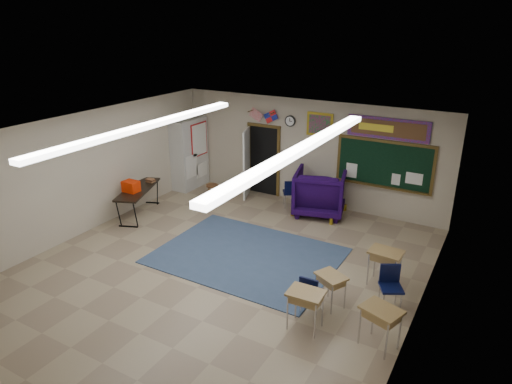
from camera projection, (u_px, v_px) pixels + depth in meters
The scene contains 25 objects.
floor at pixel (220, 269), 9.85m from camera, with size 9.00×9.00×0.00m, color gray.
back_wall at pixel (307, 152), 12.96m from camera, with size 8.00×0.04×3.00m, color #B6AA93.
front_wall at pixel (14, 326), 5.67m from camera, with size 8.00×0.04×3.00m, color #B6AA93.
left_wall at pixel (83, 174), 11.17m from camera, with size 0.04×9.00×3.00m, color #B6AA93.
right_wall at pixel (420, 252), 7.46m from camera, with size 0.04×9.00×3.00m, color #B6AA93.
ceiling at pixel (216, 134), 8.78m from camera, with size 8.00×9.00×0.04m, color beige.
area_rug at pixel (247, 255), 10.41m from camera, with size 4.00×3.00×0.02m, color #354666.
fluorescent_strips at pixel (216, 137), 8.80m from camera, with size 3.86×6.00×0.10m, color white, non-canonical shape.
doorway at pixel (259, 161), 13.70m from camera, with size 1.10×0.89×2.16m.
chalkboard at pixel (384, 166), 11.92m from camera, with size 2.55×0.14×1.30m.
bulletin_board at pixel (388, 129), 11.57m from camera, with size 2.10×0.05×0.55m.
framed_art_print at pixel (320, 125), 12.46m from camera, with size 0.75×0.05×0.65m.
wall_clock at pixel (290, 121), 12.88m from camera, with size 0.32×0.05×0.32m.
wall_flags at pixel (263, 114), 13.21m from camera, with size 1.16×0.06×0.70m, color red, non-canonical shape.
storage_cabinet at pixel (190, 153), 14.30m from camera, with size 0.59×1.25×2.20m.
wingback_armchair at pixel (320, 192), 12.46m from camera, with size 1.33×1.37×1.25m, color black.
student_chair_reading at pixel (290, 193), 12.98m from camera, with size 0.42×0.42×0.83m, color black, non-canonical shape.
student_chair_desk_a at pixel (311, 293), 8.32m from camera, with size 0.39×0.39×0.79m, color black, non-canonical shape.
student_chair_desk_b at pixel (391, 289), 8.39m from camera, with size 0.42×0.42×0.84m, color black, non-canonical shape.
student_desk_front_left at pixel (330, 289), 8.50m from camera, with size 0.67×0.61×0.65m.
student_desk_front_right at pixel (385, 266), 9.15m from camera, with size 0.67×0.52×0.76m.
student_desk_back_left at pixel (305, 308), 7.86m from camera, with size 0.63×0.48×0.73m.
student_desk_back_right at pixel (380, 326), 7.41m from camera, with size 0.73×0.64×0.74m.
folding_table at pixel (139, 200), 12.44m from camera, with size 1.26×1.95×1.06m.
wooden_stool at pixel (212, 194), 13.20m from camera, with size 0.34×0.34×0.59m.
Camera 1 is at (4.95, -7.07, 5.10)m, focal length 32.00 mm.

